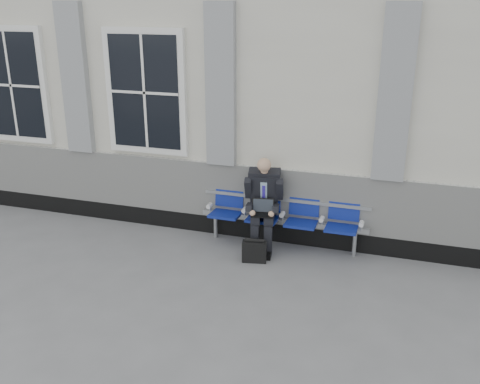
% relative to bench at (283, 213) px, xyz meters
% --- Properties ---
extents(ground, '(70.00, 70.00, 0.00)m').
position_rel_bench_xyz_m(ground, '(-2.63, -1.32, -0.55)').
color(ground, slate).
rests_on(ground, ground).
extents(station_building, '(14.40, 4.40, 4.49)m').
position_rel_bench_xyz_m(station_building, '(-2.65, 2.15, 1.67)').
color(station_building, silver).
rests_on(station_building, ground).
extents(bench, '(2.60, 0.47, 0.91)m').
position_rel_bench_xyz_m(bench, '(0.00, 0.00, 0.00)').
color(bench, '#9EA0A3').
rests_on(bench, ground).
extents(businessman, '(0.61, 0.82, 1.43)m').
position_rel_bench_xyz_m(businessman, '(-0.28, -0.13, 0.22)').
color(businessman, black).
rests_on(businessman, ground).
extents(briefcase, '(0.37, 0.21, 0.36)m').
position_rel_bench_xyz_m(briefcase, '(-0.27, -0.65, -0.38)').
color(briefcase, black).
rests_on(briefcase, ground).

